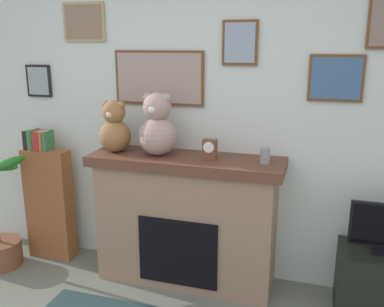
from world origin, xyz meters
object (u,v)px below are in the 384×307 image
at_px(tv_stand, 383,285).
at_px(mantel_clock, 210,149).
at_px(teddy_bear_tan, 158,127).
at_px(fireplace, 186,219).
at_px(bookshelf, 49,200).
at_px(teddy_bear_brown, 115,129).
at_px(candle_jar, 265,155).

xyz_separation_m(tv_stand, mantel_clock, (-1.30, 0.06, 0.89)).
height_order(mantel_clock, teddy_bear_tan, teddy_bear_tan).
bearing_deg(teddy_bear_tan, tv_stand, -1.93).
relative_size(fireplace, bookshelf, 1.28).
bearing_deg(teddy_bear_brown, tv_stand, -1.59).
bearing_deg(teddy_bear_brown, fireplace, 1.74).
distance_m(tv_stand, mantel_clock, 1.58).
bearing_deg(tv_stand, bookshelf, 177.97).
bearing_deg(teddy_bear_tan, teddy_bear_brown, 179.99).
bearing_deg(fireplace, teddy_bear_tan, -175.36).
bearing_deg(candle_jar, bookshelf, 178.78).
relative_size(mantel_clock, teddy_bear_tan, 0.31).
bearing_deg(fireplace, bookshelf, 178.98).
distance_m(fireplace, mantel_clock, 0.64).
height_order(candle_jar, teddy_bear_tan, teddy_bear_tan).
relative_size(bookshelf, mantel_clock, 7.85).
xyz_separation_m(tv_stand, teddy_bear_brown, (-2.10, 0.06, 1.00)).
distance_m(mantel_clock, teddy_bear_tan, 0.45).
height_order(bookshelf, tv_stand, bookshelf).
height_order(fireplace, bookshelf, bookshelf).
xyz_separation_m(fireplace, candle_jar, (0.62, -0.02, 0.59)).
xyz_separation_m(fireplace, teddy_bear_tan, (-0.23, -0.02, 0.75)).
distance_m(bookshelf, mantel_clock, 1.63).
distance_m(candle_jar, teddy_bear_tan, 0.86).
height_order(fireplace, teddy_bear_tan, teddy_bear_tan).
relative_size(tv_stand, mantel_clock, 4.15).
distance_m(fireplace, tv_stand, 1.53).
height_order(fireplace, tv_stand, fireplace).
distance_m(fireplace, teddy_bear_brown, 0.94).
distance_m(candle_jar, mantel_clock, 0.42).
relative_size(bookshelf, teddy_bear_tan, 2.42).
height_order(fireplace, candle_jar, candle_jar).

